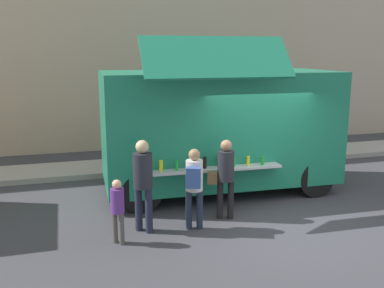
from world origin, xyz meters
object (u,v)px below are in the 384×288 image
(customer_front_ordering, at_px, (225,173))
(customer_mid_with_backpack, at_px, (194,181))
(food_truck_main, at_px, (219,127))
(customer_rear_waiting, at_px, (143,178))
(child_near_queue, at_px, (118,206))
(trash_bin, at_px, (301,143))

(customer_front_ordering, relative_size, customer_mid_with_backpack, 1.04)
(food_truck_main, xyz_separation_m, customer_front_ordering, (-0.54, -1.84, -0.62))
(food_truck_main, height_order, customer_mid_with_backpack, food_truck_main)
(customer_mid_with_backpack, bearing_deg, customer_front_ordering, -43.84)
(customer_mid_with_backpack, bearing_deg, customer_rear_waiting, 99.34)
(customer_front_ordering, relative_size, child_near_queue, 1.39)
(customer_rear_waiting, relative_size, child_near_queue, 1.50)
(food_truck_main, xyz_separation_m, customer_rear_waiting, (-2.26, -2.02, -0.53))
(food_truck_main, distance_m, customer_front_ordering, 2.01)
(customer_front_ordering, bearing_deg, trash_bin, -25.23)
(customer_mid_with_backpack, bearing_deg, food_truck_main, -10.15)
(trash_bin, height_order, child_near_queue, child_near_queue)
(customer_mid_with_backpack, bearing_deg, child_near_queue, 118.89)
(customer_rear_waiting, height_order, child_near_queue, customer_rear_waiting)
(food_truck_main, height_order, customer_front_ordering, food_truck_main)
(trash_bin, bearing_deg, customer_front_ordering, -135.32)
(food_truck_main, distance_m, customer_mid_with_backpack, 2.64)
(food_truck_main, distance_m, trash_bin, 4.48)
(trash_bin, distance_m, customer_mid_with_backpack, 6.75)
(trash_bin, distance_m, customer_front_ordering, 5.94)
(customer_front_ordering, bearing_deg, customer_rear_waiting, 116.19)
(customer_front_ordering, xyz_separation_m, customer_mid_with_backpack, (-0.77, -0.37, -0.01))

